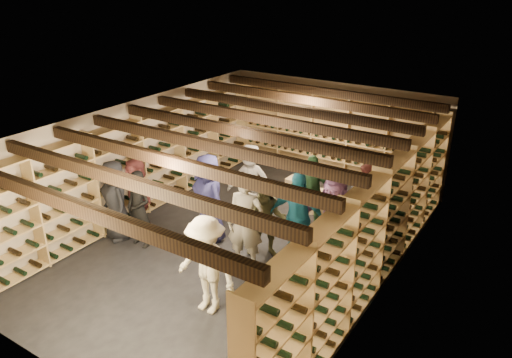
{
  "coord_description": "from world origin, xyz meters",
  "views": [
    {
      "loc": [
        4.73,
        -6.84,
        4.93
      ],
      "look_at": [
        0.18,
        0.2,
        1.33
      ],
      "focal_mm": 35.0,
      "sensor_mm": 36.0,
      "label": 1
    }
  ],
  "objects_px": {
    "person_4": "(297,218)",
    "person_7": "(245,223)",
    "person_2": "(267,219)",
    "person_11": "(333,219)",
    "person_1": "(139,209)",
    "person_8": "(368,207)",
    "person_9": "(250,180)",
    "person_12": "(361,226)",
    "person_0": "(116,200)",
    "person_10": "(311,192)",
    "crate_loose": "(327,196)",
    "crate_stack_left": "(297,189)",
    "person_6": "(209,198)",
    "crate_stack_right": "(323,202)",
    "person_3": "(206,265)"
  },
  "relations": [
    {
      "from": "person_9",
      "to": "person_6",
      "type": "bearing_deg",
      "value": -109.82
    },
    {
      "from": "crate_stack_right",
      "to": "person_2",
      "type": "distance_m",
      "value": 2.19
    },
    {
      "from": "crate_loose",
      "to": "person_1",
      "type": "xyz_separation_m",
      "value": [
        -2.1,
        -3.74,
        0.66
      ]
    },
    {
      "from": "person_1",
      "to": "person_8",
      "type": "relative_size",
      "value": 0.9
    },
    {
      "from": "person_7",
      "to": "person_9",
      "type": "height_order",
      "value": "person_7"
    },
    {
      "from": "person_2",
      "to": "person_10",
      "type": "bearing_deg",
      "value": 60.19
    },
    {
      "from": "crate_loose",
      "to": "person_8",
      "type": "xyz_separation_m",
      "value": [
        1.5,
        -1.48,
        0.75
      ]
    },
    {
      "from": "person_6",
      "to": "person_11",
      "type": "relative_size",
      "value": 1.08
    },
    {
      "from": "person_0",
      "to": "person_6",
      "type": "bearing_deg",
      "value": 51.49
    },
    {
      "from": "person_3",
      "to": "person_9",
      "type": "height_order",
      "value": "person_3"
    },
    {
      "from": "crate_loose",
      "to": "person_3",
      "type": "distance_m",
      "value": 4.67
    },
    {
      "from": "person_0",
      "to": "person_2",
      "type": "xyz_separation_m",
      "value": [
        2.78,
        0.99,
        -0.05
      ]
    },
    {
      "from": "person_3",
      "to": "person_11",
      "type": "xyz_separation_m",
      "value": [
        0.96,
        2.39,
        0.0
      ]
    },
    {
      "from": "person_7",
      "to": "person_10",
      "type": "relative_size",
      "value": 1.13
    },
    {
      "from": "person_6",
      "to": "person_10",
      "type": "distance_m",
      "value": 2.04
    },
    {
      "from": "crate_loose",
      "to": "person_4",
      "type": "height_order",
      "value": "person_4"
    },
    {
      "from": "crate_stack_left",
      "to": "person_4",
      "type": "xyz_separation_m",
      "value": [
        1.2,
        -2.27,
        0.61
      ]
    },
    {
      "from": "crate_stack_right",
      "to": "person_6",
      "type": "bearing_deg",
      "value": -121.16
    },
    {
      "from": "person_3",
      "to": "person_10",
      "type": "bearing_deg",
      "value": 89.3
    },
    {
      "from": "person_1",
      "to": "person_9",
      "type": "bearing_deg",
      "value": 67.57
    },
    {
      "from": "crate_loose",
      "to": "person_7",
      "type": "distance_m",
      "value": 3.42
    },
    {
      "from": "crate_stack_right",
      "to": "person_6",
      "type": "height_order",
      "value": "person_6"
    },
    {
      "from": "person_0",
      "to": "person_12",
      "type": "height_order",
      "value": "person_12"
    },
    {
      "from": "crate_stack_left",
      "to": "person_9",
      "type": "height_order",
      "value": "person_9"
    },
    {
      "from": "crate_stack_right",
      "to": "person_9",
      "type": "height_order",
      "value": "person_9"
    },
    {
      "from": "person_1",
      "to": "person_2",
      "type": "xyz_separation_m",
      "value": [
        2.21,
        0.95,
        -0.0
      ]
    },
    {
      "from": "person_0",
      "to": "crate_stack_left",
      "type": "bearing_deg",
      "value": 79.42
    },
    {
      "from": "person_4",
      "to": "person_7",
      "type": "height_order",
      "value": "person_7"
    },
    {
      "from": "person_7",
      "to": "person_11",
      "type": "xyz_separation_m",
      "value": [
        1.12,
        1.11,
        -0.08
      ]
    },
    {
      "from": "person_8",
      "to": "person_10",
      "type": "bearing_deg",
      "value": -161.76
    },
    {
      "from": "person_4",
      "to": "person_0",
      "type": "bearing_deg",
      "value": -170.11
    },
    {
      "from": "person_2",
      "to": "person_11",
      "type": "bearing_deg",
      "value": 5.7
    },
    {
      "from": "crate_stack_right",
      "to": "person_0",
      "type": "distance_m",
      "value": 4.29
    },
    {
      "from": "person_8",
      "to": "person_0",
      "type": "bearing_deg",
      "value": -128.87
    },
    {
      "from": "person_3",
      "to": "person_6",
      "type": "relative_size",
      "value": 0.92
    },
    {
      "from": "crate_stack_left",
      "to": "person_1",
      "type": "xyz_separation_m",
      "value": [
        -1.54,
        -3.38,
        0.49
      ]
    },
    {
      "from": "person_2",
      "to": "person_6",
      "type": "relative_size",
      "value": 0.85
    },
    {
      "from": "person_0",
      "to": "person_9",
      "type": "distance_m",
      "value": 2.75
    },
    {
      "from": "person_6",
      "to": "person_9",
      "type": "relative_size",
      "value": 1.13
    },
    {
      "from": "crate_loose",
      "to": "person_8",
      "type": "height_order",
      "value": "person_8"
    },
    {
      "from": "person_2",
      "to": "person_12",
      "type": "bearing_deg",
      "value": -5.71
    },
    {
      "from": "person_0",
      "to": "person_1",
      "type": "height_order",
      "value": "person_0"
    },
    {
      "from": "person_6",
      "to": "person_8",
      "type": "xyz_separation_m",
      "value": [
        2.63,
        1.39,
        -0.05
      ]
    },
    {
      "from": "person_6",
      "to": "person_2",
      "type": "bearing_deg",
      "value": 24.35
    },
    {
      "from": "person_6",
      "to": "person_12",
      "type": "height_order",
      "value": "person_6"
    },
    {
      "from": "person_4",
      "to": "person_12",
      "type": "distance_m",
      "value": 1.1
    },
    {
      "from": "person_4",
      "to": "person_7",
      "type": "relative_size",
      "value": 0.98
    },
    {
      "from": "person_7",
      "to": "person_12",
      "type": "xyz_separation_m",
      "value": [
        1.67,
        1.03,
        -0.02
      ]
    },
    {
      "from": "crate_stack_left",
      "to": "person_8",
      "type": "height_order",
      "value": "person_8"
    },
    {
      "from": "crate_loose",
      "to": "crate_stack_left",
      "type": "bearing_deg",
      "value": -147.64
    }
  ]
}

